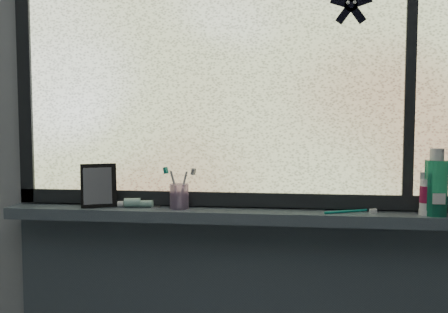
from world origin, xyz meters
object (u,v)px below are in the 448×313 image
(vanity_mirror, at_px, (99,186))
(cream_tube, at_px, (426,192))
(toothbrush_cup, at_px, (179,196))
(mouthwash_bottle, at_px, (436,182))

(vanity_mirror, distance_m, cream_tube, 1.13)
(toothbrush_cup, distance_m, cream_tube, 0.83)
(vanity_mirror, relative_size, toothbrush_cup, 1.79)
(mouthwash_bottle, height_order, cream_tube, mouthwash_bottle)
(vanity_mirror, distance_m, mouthwash_bottle, 1.16)
(vanity_mirror, bearing_deg, mouthwash_bottle, -24.14)
(mouthwash_bottle, bearing_deg, cream_tube, 174.23)
(mouthwash_bottle, distance_m, cream_tube, 0.05)
(toothbrush_cup, relative_size, mouthwash_bottle, 0.48)
(vanity_mirror, relative_size, cream_tube, 1.55)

